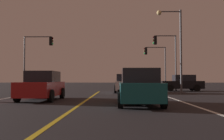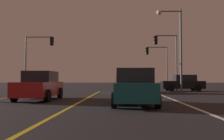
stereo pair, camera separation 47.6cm
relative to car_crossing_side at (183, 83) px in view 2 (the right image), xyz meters
name	(u,v)px [view 2 (the right image)]	position (x,y,z in m)	size (l,w,h in m)	color
lane_edge_right	(201,110)	(-3.33, -16.48, -0.82)	(0.16, 30.72, 0.01)	silver
lane_center_divider	(65,110)	(-8.65, -16.48, -0.82)	(0.16, 30.72, 0.01)	gold
car_crossing_side	(183,83)	(0.00, 0.00, 0.00)	(4.30, 2.02, 1.70)	black
car_ahead_far	(125,84)	(-6.09, -3.18, 0.00)	(2.02, 4.30, 1.70)	black
car_lead_same_lane	(134,88)	(-5.83, -14.61, 0.00)	(2.02, 4.30, 1.70)	black
car_oncoming	(40,86)	(-11.26, -11.76, 0.00)	(2.02, 4.30, 1.70)	black
traffic_light_near_right	(166,50)	(-1.85, -0.62, 3.41)	(2.43, 0.36, 5.79)	#4C4C51
traffic_light_near_left	(39,51)	(-15.11, -0.62, 3.42)	(3.09, 0.36, 5.73)	#4C4C51
traffic_light_far_right	(157,58)	(-2.05, 4.88, 3.11)	(2.75, 0.36, 5.31)	#4C4C51
street_lamp_right_far	(175,39)	(-1.71, -4.30, 3.94)	(2.21, 0.44, 7.41)	#4C4C51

